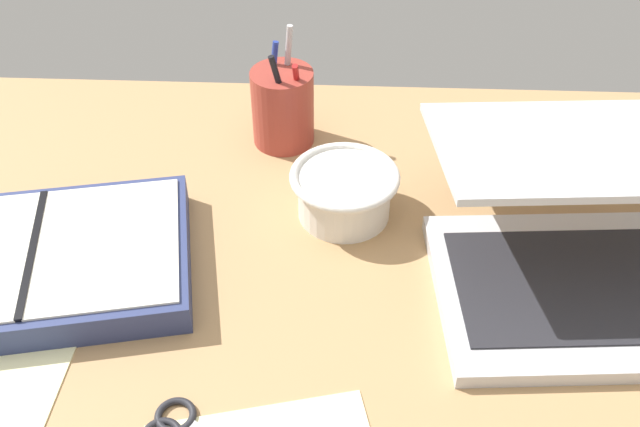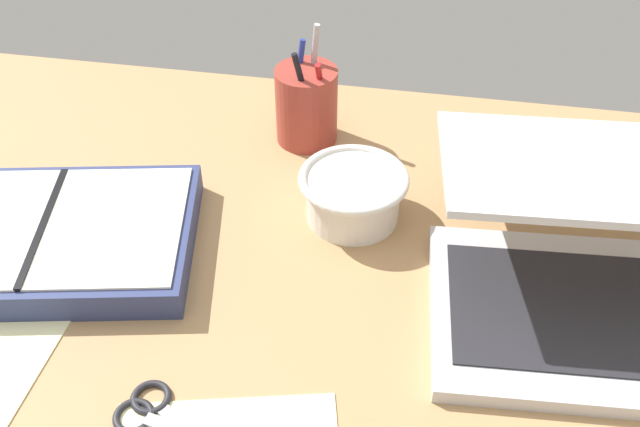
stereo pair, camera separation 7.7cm
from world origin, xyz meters
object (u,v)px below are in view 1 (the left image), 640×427
object	(u,v)px
bowl	(344,191)
planner	(37,263)
laptop	(582,240)
pen_cup	(283,107)

from	to	relation	value
bowl	planner	size ratio (longest dim) A/B	0.36
laptop	bowl	xyz separation A→B (cm)	(-25.64, 9.20, -1.80)
planner	laptop	bearing A→B (deg)	-8.94
bowl	pen_cup	bearing A→B (deg)	119.43
pen_cup	planner	world-z (taller)	pen_cup
bowl	planner	world-z (taller)	bowl
laptop	pen_cup	xyz separation A→B (cm)	(-34.23, 24.44, 0.14)
bowl	planner	bearing A→B (deg)	-160.16
pen_cup	planner	size ratio (longest dim) A/B	0.44
bowl	pen_cup	size ratio (longest dim) A/B	0.81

